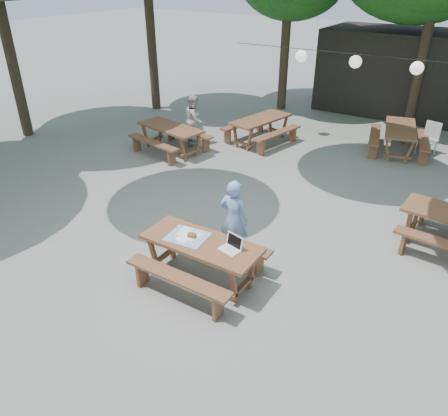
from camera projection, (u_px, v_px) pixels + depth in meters
ground at (252, 238)px, 8.57m from camera, size 80.00×80.00×0.00m
pavilion at (411, 73)px, 15.41m from camera, size 6.00×3.00×2.80m
main_picnic_table at (202, 260)px, 7.28m from camera, size 2.00×1.58×0.75m
picnic_table_nw at (171, 139)px, 12.42m from camera, size 2.15×1.89×0.75m
picnic_table_far_w at (260, 130)px, 13.09m from camera, size 1.94×2.19×0.75m
picnic_table_far_e at (398, 139)px, 12.37m from camera, size 1.97×2.21×0.75m
woman at (234, 219)px, 7.73m from camera, size 0.57×0.40×1.51m
second_person at (194, 119)px, 12.88m from camera, size 0.79×0.87×1.45m
plastic_chair at (427, 145)px, 12.34m from camera, size 0.55×0.55×0.90m
laptop at (232, 246)px, 6.89m from camera, size 0.38×0.33×0.24m
tabletop_clutter at (188, 236)px, 7.23m from camera, size 0.71×0.62×0.08m
paper_lanterns at (356, 62)px, 11.92m from camera, size 9.00×0.34×0.38m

